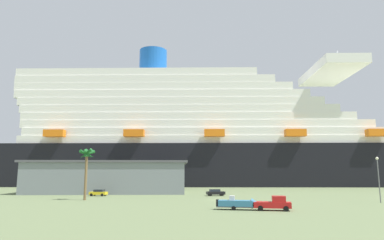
% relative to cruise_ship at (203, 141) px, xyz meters
% --- Properties ---
extents(ground_plane, '(600.00, 600.00, 0.00)m').
position_rel_cruise_ship_xyz_m(ground_plane, '(3.89, -48.26, -19.62)').
color(ground_plane, '#66754C').
extents(cruise_ship, '(220.83, 41.47, 68.61)m').
position_rel_cruise_ship_xyz_m(cruise_ship, '(0.00, 0.00, 0.00)').
color(cruise_ship, black).
rests_on(cruise_ship, ground_plane).
extents(terminal_building, '(46.29, 24.94, 8.96)m').
position_rel_cruise_ship_xyz_m(terminal_building, '(-27.30, -52.77, -15.12)').
color(terminal_building, slate).
rests_on(terminal_building, ground_plane).
extents(pickup_truck, '(5.84, 2.94, 2.20)m').
position_rel_cruise_ship_xyz_m(pickup_truck, '(10.77, -97.30, -18.57)').
color(pickup_truck, red).
rests_on(pickup_truck, ground_plane).
extents(small_boat_on_trailer, '(7.43, 2.73, 2.15)m').
position_rel_cruise_ship_xyz_m(small_boat_on_trailer, '(5.63, -96.51, -18.65)').
color(small_boat_on_trailer, '#595960').
rests_on(small_boat_on_trailer, ground_plane).
extents(palm_tree, '(3.51, 3.53, 10.88)m').
position_rel_cruise_ship_xyz_m(palm_tree, '(-25.08, -79.01, -10.91)').
color(palm_tree, brown).
rests_on(palm_tree, ground_plane).
extents(street_lamp, '(0.56, 0.56, 8.76)m').
position_rel_cruise_ship_xyz_m(street_lamp, '(33.90, -83.51, -13.98)').
color(street_lamp, slate).
rests_on(street_lamp, ground_plane).
extents(parked_car_black_coupe, '(4.83, 2.81, 1.58)m').
position_rel_cruise_ship_xyz_m(parked_car_black_coupe, '(2.92, -64.90, -18.78)').
color(parked_car_black_coupe, black).
rests_on(parked_car_black_coupe, ground_plane).
extents(parked_car_yellow_taxi, '(4.41, 2.52, 1.58)m').
position_rel_cruise_ship_xyz_m(parked_car_yellow_taxi, '(-26.05, -66.53, -18.78)').
color(parked_car_yellow_taxi, yellow).
rests_on(parked_car_yellow_taxi, ground_plane).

